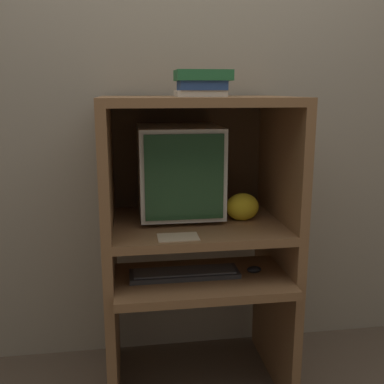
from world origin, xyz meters
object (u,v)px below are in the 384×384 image
Objects in this scene: crt_monitor at (179,171)px; keyboard at (184,273)px; mouse at (254,269)px; book_stack at (202,83)px; snack_bag at (242,207)px.

crt_monitor is 0.47m from keyboard.
mouse is at bearing -38.07° from crt_monitor.
book_stack is at bearing 47.89° from keyboard.
keyboard is at bearing -132.11° from book_stack.
crt_monitor is at bearing 88.33° from keyboard.
crt_monitor is 6.62× the size of mouse.
snack_bag is at bearing -21.22° from crt_monitor.
crt_monitor is 0.42m from book_stack.
snack_bag is at bearing 23.55° from keyboard.
keyboard is (-0.01, -0.23, -0.41)m from crt_monitor.
snack_bag is at bearing 101.37° from mouse.
book_stack reaches higher than keyboard.
book_stack reaches higher than mouse.
crt_monitor is 0.55m from mouse.
keyboard is 0.30m from mouse.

